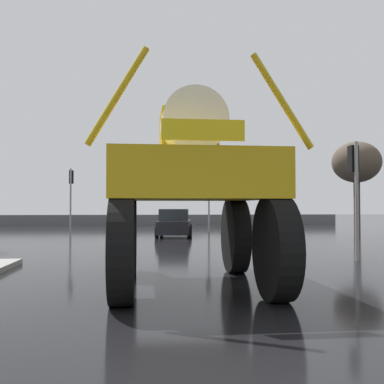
# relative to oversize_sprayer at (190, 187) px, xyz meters

# --- Properties ---
(ground_plane) EXTENTS (120.00, 120.00, 0.00)m
(ground_plane) POSITION_rel_oversize_sprayer_xyz_m (-0.07, 12.00, -2.11)
(ground_plane) COLOR black
(oversize_sprayer) EXTENTS (4.04, 5.46, 4.47)m
(oversize_sprayer) POSITION_rel_oversize_sprayer_xyz_m (0.00, 0.00, 0.00)
(oversize_sprayer) COLOR black
(oversize_sprayer) RESTS_ON ground
(sedan_ahead) EXTENTS (2.26, 4.27, 1.52)m
(sedan_ahead) POSITION_rel_oversize_sprayer_xyz_m (0.60, 15.46, -1.39)
(sedan_ahead) COLOR black
(sedan_ahead) RESTS_ON ground
(traffic_signal_near_right) EXTENTS (0.24, 0.54, 3.71)m
(traffic_signal_near_right) POSITION_rel_oversize_sprayer_xyz_m (5.55, 3.93, 0.60)
(traffic_signal_near_right) COLOR gray
(traffic_signal_near_right) RESTS_ON ground
(traffic_signal_far_left) EXTENTS (0.24, 0.55, 4.10)m
(traffic_signal_far_left) POSITION_rel_oversize_sprayer_xyz_m (3.05, 19.50, 0.89)
(traffic_signal_far_left) COLOR gray
(traffic_signal_far_left) RESTS_ON ground
(traffic_signal_far_right) EXTENTS (0.24, 0.55, 4.03)m
(traffic_signal_far_right) POSITION_rel_oversize_sprayer_xyz_m (-5.70, 19.50, 0.84)
(traffic_signal_far_right) COLOR gray
(traffic_signal_far_right) RESTS_ON ground
(bare_tree_right) EXTENTS (2.72, 2.72, 5.32)m
(bare_tree_right) POSITION_rel_oversize_sprayer_xyz_m (10.86, 14.80, 1.99)
(bare_tree_right) COLOR #473828
(bare_tree_right) RESTS_ON ground
(roadside_barrier) EXTENTS (32.25, 0.24, 0.90)m
(roadside_barrier) POSITION_rel_oversize_sprayer_xyz_m (-0.07, 30.01, -1.66)
(roadside_barrier) COLOR #59595B
(roadside_barrier) RESTS_ON ground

